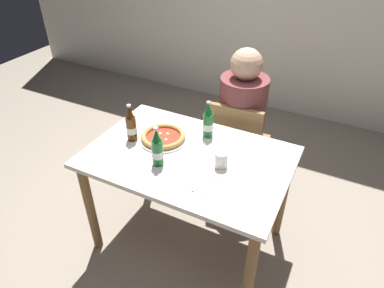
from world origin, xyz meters
The scene contains 10 objects.
ground_plane centered at (0.00, 0.00, 0.00)m, with size 8.00×8.00×0.00m, color gray.
dining_table_main centered at (0.00, 0.00, 0.64)m, with size 1.20×0.80×0.75m.
chair_behind_table centered at (0.10, 0.61, 0.48)m, with size 0.43×0.43×0.85m.
diner_seated centered at (0.10, 0.66, 0.58)m, with size 0.34×0.34×1.21m.
pizza_margherita_near centered at (-0.21, 0.07, 0.77)m, with size 0.30×0.30×0.04m.
beer_bottle_left centered at (-0.12, -0.15, 0.85)m, with size 0.07×0.07×0.25m.
beer_bottle_center centered at (0.02, 0.24, 0.85)m, with size 0.07×0.07×0.25m.
beer_bottle_right centered at (-0.39, -0.01, 0.85)m, with size 0.07×0.07×0.25m.
napkin_with_cutlery centered at (0.22, -0.20, 0.75)m, with size 0.24×0.24×0.01m.
paper_cup centered at (0.21, -0.01, 0.80)m, with size 0.07×0.07×0.10m, color white.
Camera 1 is at (0.76, -1.45, 1.98)m, focal length 32.15 mm.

